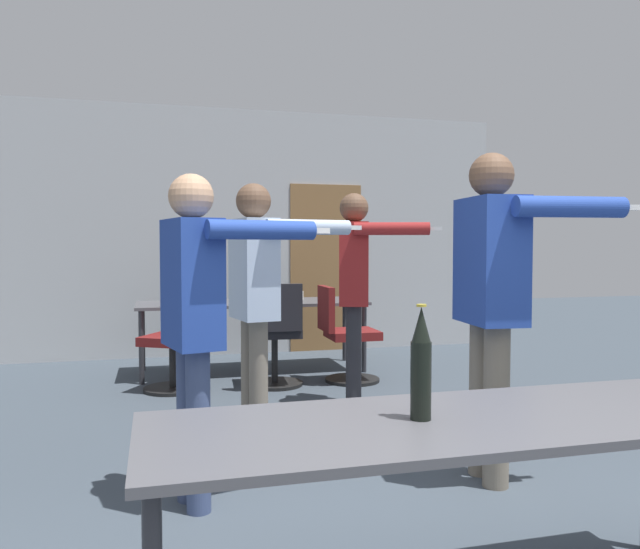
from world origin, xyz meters
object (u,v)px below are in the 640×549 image
Objects in this scene: drink_cup at (300,295)px; person_left_plaid at (356,278)px; person_near_casual at (195,305)px; office_chair_mid_tucked at (275,337)px; person_center_tall at (493,284)px; office_chair_far_left at (345,337)px; office_chair_side_rolled at (177,342)px; person_right_polo at (256,286)px; beer_bottle at (421,365)px.

person_left_plaid is at bearing -88.38° from drink_cup.
office_chair_mid_tucked is (0.87, 2.46, -0.55)m from person_near_casual.
person_near_casual is at bearing -87.26° from person_center_tall.
office_chair_side_rolled is at bearing -93.31° from office_chair_far_left.
office_chair_far_left reaches higher than drink_cup.
person_left_plaid is 1.04× the size of person_near_casual.
person_left_plaid is 1.86× the size of office_chair_side_rolled.
person_left_plaid is 1.16m from office_chair_mid_tucked.
person_right_polo is (-1.15, 0.97, -0.05)m from person_center_tall.
office_chair_mid_tucked is at bearing -160.88° from office_chair_side_rolled.
person_left_plaid reaches higher than office_chair_far_left.
drink_cup is at bearing 144.92° from person_near_casual.
beer_bottle reaches higher than office_chair_side_rolled.
office_chair_mid_tucked is 1.05× the size of office_chair_side_rolled.
drink_cup is at bearing 81.82° from beer_bottle.
person_right_polo is 1.73m from office_chair_mid_tucked.
beer_bottle is (0.65, -3.88, 0.47)m from office_chair_side_rolled.
person_left_plaid is 1.83m from office_chair_side_rolled.
person_near_casual is 3.57m from drink_cup.
office_chair_side_rolled is at bearing 166.42° from person_near_casual.
beer_bottle is 4.08× the size of drink_cup.
person_center_tall reaches higher than office_chair_mid_tucked.
office_chair_side_rolled is at bearing -152.68° from drink_cup.
person_center_tall is at bearing 151.15° from office_chair_side_rolled.
person_right_polo is at bearing -34.46° from person_left_plaid.
office_chair_side_rolled is 2.41× the size of beer_bottle.
office_chair_far_left is 2.40× the size of beer_bottle.
person_center_tall reaches higher than person_left_plaid.
person_left_plaid is at bearing -166.33° from person_center_tall.
person_near_casual is at bearing 120.76° from office_chair_side_rolled.
person_center_tall is 1.97× the size of office_chair_far_left.
beer_bottle is (-0.70, -2.82, -0.14)m from person_left_plaid.
office_chair_side_rolled reaches higher than drink_cup.
person_center_tall reaches higher than person_right_polo.
person_right_polo is at bearing -100.77° from office_chair_mid_tucked.
office_chair_side_rolled is (-1.56, 0.12, 0.00)m from office_chair_far_left.
person_left_plaid is at bearing -56.93° from office_chair_mid_tucked.
person_right_polo is 0.99× the size of person_left_plaid.
person_near_casual is 17.64× the size of drink_cup.
person_near_casual reaches higher than office_chair_side_rolled.
office_chair_side_rolled is (-0.45, 1.75, -0.61)m from person_right_polo.
office_chair_mid_tucked is 10.28× the size of drink_cup.
office_chair_far_left is 9.79× the size of drink_cup.
person_center_tall is 1.68m from person_left_plaid.
person_right_polo is at bearing 139.82° from person_near_casual.
office_chair_far_left is (1.11, 1.63, -0.61)m from person_right_polo.
drink_cup is (-0.25, 0.80, 0.35)m from office_chair_far_left.
person_near_casual is at bearing -105.04° from office_chair_mid_tucked.
person_center_tall is 1.51m from beer_bottle.
office_chair_far_left is 1.56m from office_chair_side_rolled.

